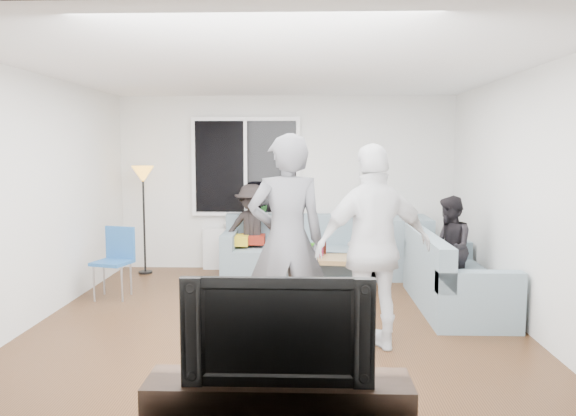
{
  "coord_description": "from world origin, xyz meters",
  "views": [
    {
      "loc": [
        0.31,
        -5.81,
        1.82
      ],
      "look_at": [
        0.1,
        0.6,
        1.15
      ],
      "focal_mm": 35.56,
      "sensor_mm": 36.0,
      "label": 1
    }
  ],
  "objects_px": {
    "floor_lamp": "(144,220)",
    "television": "(278,326)",
    "sofa_back_section": "(303,246)",
    "sofa_right_section": "(456,271)",
    "player_left": "(287,240)",
    "spectator_back": "(252,230)",
    "player_right": "(374,248)",
    "side_chair": "(112,263)",
    "coffee_table": "(322,271)",
    "spectator_right": "(449,248)",
    "tv_console": "(279,413)"
  },
  "relations": [
    {
      "from": "floor_lamp",
      "to": "television",
      "type": "distance_m",
      "value": 5.3
    },
    {
      "from": "sofa_back_section",
      "to": "floor_lamp",
      "type": "bearing_deg",
      "value": 178.75
    },
    {
      "from": "sofa_right_section",
      "to": "player_left",
      "type": "bearing_deg",
      "value": 123.92
    },
    {
      "from": "spectator_back",
      "to": "player_right",
      "type": "bearing_deg",
      "value": -64.77
    },
    {
      "from": "sofa_back_section",
      "to": "player_left",
      "type": "bearing_deg",
      "value": -92.68
    },
    {
      "from": "side_chair",
      "to": "player_right",
      "type": "bearing_deg",
      "value": -13.65
    },
    {
      "from": "sofa_right_section",
      "to": "floor_lamp",
      "type": "xyz_separation_m",
      "value": [
        -4.07,
        1.67,
        0.36
      ]
    },
    {
      "from": "player_left",
      "to": "coffee_table",
      "type": "bearing_deg",
      "value": -110.45
    },
    {
      "from": "player_left",
      "to": "spectator_back",
      "type": "height_order",
      "value": "player_left"
    },
    {
      "from": "side_chair",
      "to": "spectator_right",
      "type": "height_order",
      "value": "spectator_right"
    },
    {
      "from": "side_chair",
      "to": "tv_console",
      "type": "distance_m",
      "value": 4.08
    },
    {
      "from": "coffee_table",
      "to": "spectator_right",
      "type": "relative_size",
      "value": 0.87
    },
    {
      "from": "sofa_back_section",
      "to": "player_left",
      "type": "xyz_separation_m",
      "value": [
        -0.14,
        -2.89,
        0.55
      ]
    },
    {
      "from": "player_left",
      "to": "tv_console",
      "type": "relative_size",
      "value": 1.22
    },
    {
      "from": "coffee_table",
      "to": "floor_lamp",
      "type": "height_order",
      "value": "floor_lamp"
    },
    {
      "from": "sofa_back_section",
      "to": "player_left",
      "type": "relative_size",
      "value": 1.18
    },
    {
      "from": "sofa_right_section",
      "to": "spectator_right",
      "type": "bearing_deg",
      "value": 0.0
    },
    {
      "from": "floor_lamp",
      "to": "television",
      "type": "bearing_deg",
      "value": -65.5
    },
    {
      "from": "player_left",
      "to": "television",
      "type": "distance_m",
      "value": 1.9
    },
    {
      "from": "sofa_right_section",
      "to": "player_right",
      "type": "relative_size",
      "value": 1.07
    },
    {
      "from": "sofa_back_section",
      "to": "player_left",
      "type": "height_order",
      "value": "player_left"
    },
    {
      "from": "coffee_table",
      "to": "player_right",
      "type": "relative_size",
      "value": 0.59
    },
    {
      "from": "player_right",
      "to": "spectator_right",
      "type": "height_order",
      "value": "player_right"
    },
    {
      "from": "sofa_back_section",
      "to": "coffee_table",
      "type": "relative_size",
      "value": 2.09
    },
    {
      "from": "tv_console",
      "to": "player_right",
      "type": "bearing_deg",
      "value": 66.31
    },
    {
      "from": "floor_lamp",
      "to": "player_left",
      "type": "relative_size",
      "value": 0.8
    },
    {
      "from": "spectator_right",
      "to": "player_right",
      "type": "bearing_deg",
      "value": -28.47
    },
    {
      "from": "floor_lamp",
      "to": "sofa_back_section",
      "type": "bearing_deg",
      "value": -1.25
    },
    {
      "from": "coffee_table",
      "to": "tv_console",
      "type": "height_order",
      "value": "tv_console"
    },
    {
      "from": "sofa_right_section",
      "to": "spectator_right",
      "type": "xyz_separation_m",
      "value": [
        0.0,
        0.33,
        0.21
      ]
    },
    {
      "from": "floor_lamp",
      "to": "spectator_right",
      "type": "distance_m",
      "value": 4.29
    },
    {
      "from": "television",
      "to": "spectator_right",
      "type": "bearing_deg",
      "value": 61.71
    },
    {
      "from": "side_chair",
      "to": "player_right",
      "type": "relative_size",
      "value": 0.46
    },
    {
      "from": "sofa_right_section",
      "to": "television",
      "type": "distance_m",
      "value": 3.68
    },
    {
      "from": "sofa_back_section",
      "to": "spectator_right",
      "type": "xyz_separation_m",
      "value": [
        1.76,
        -1.29,
        0.21
      ]
    },
    {
      "from": "side_chair",
      "to": "tv_console",
      "type": "bearing_deg",
      "value": -41.63
    },
    {
      "from": "player_right",
      "to": "coffee_table",
      "type": "bearing_deg",
      "value": -96.21
    },
    {
      "from": "sofa_back_section",
      "to": "side_chair",
      "type": "height_order",
      "value": "side_chair"
    },
    {
      "from": "side_chair",
      "to": "player_left",
      "type": "bearing_deg",
      "value": -19.64
    },
    {
      "from": "sofa_back_section",
      "to": "spectator_right",
      "type": "bearing_deg",
      "value": -36.3
    },
    {
      "from": "player_left",
      "to": "tv_console",
      "type": "bearing_deg",
      "value": 79.77
    },
    {
      "from": "coffee_table",
      "to": "spectator_right",
      "type": "height_order",
      "value": "spectator_right"
    },
    {
      "from": "sofa_right_section",
      "to": "player_left",
      "type": "distance_m",
      "value": 2.35
    },
    {
      "from": "sofa_right_section",
      "to": "spectator_back",
      "type": "xyz_separation_m",
      "value": [
        -2.5,
        1.65,
        0.23
      ]
    },
    {
      "from": "tv_console",
      "to": "sofa_right_section",
      "type": "bearing_deg",
      "value": 59.3
    },
    {
      "from": "spectator_right",
      "to": "coffee_table",
      "type": "bearing_deg",
      "value": -109.02
    },
    {
      "from": "coffee_table",
      "to": "television",
      "type": "bearing_deg",
      "value": -95.04
    },
    {
      "from": "tv_console",
      "to": "television",
      "type": "height_order",
      "value": "television"
    },
    {
      "from": "sofa_back_section",
      "to": "sofa_right_section",
      "type": "height_order",
      "value": "same"
    },
    {
      "from": "tv_console",
      "to": "television",
      "type": "relative_size",
      "value": 1.42
    }
  ]
}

